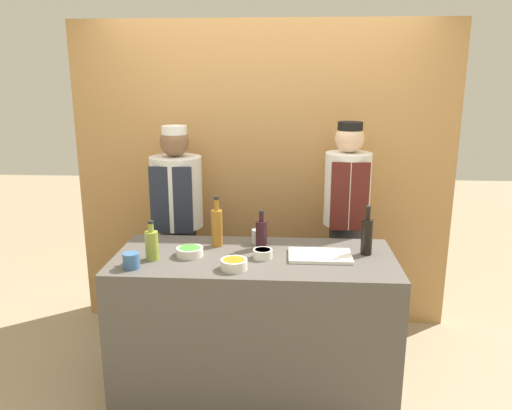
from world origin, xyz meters
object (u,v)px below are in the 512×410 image
Objects in this scene: bottle_oil at (152,244)px; sauce_bowl_green at (190,251)px; sauce_bowl_orange at (234,264)px; cutting_board at (320,256)px; bottle_amber at (217,227)px; cup_blue at (131,261)px; bottle_soy at (367,236)px; cup_steel at (258,236)px; sauce_bowl_red at (263,253)px; chef_left at (178,227)px; bottle_wine at (261,234)px; chef_right at (346,226)px.

sauce_bowl_green is at bearing 18.89° from bottle_oil.
sauce_bowl_orange reaches higher than cutting_board.
cup_blue is at bearing -136.31° from bottle_amber.
cup_steel is at bearing 166.17° from bottle_soy.
sauce_bowl_red is 1.22× the size of cup_blue.
cup_steel is at bearing -36.73° from chef_left.
sauce_bowl_red and sauce_bowl_green have the same top height.
sauce_bowl_orange is 0.58m from cup_blue.
cutting_board is 1.10m from cup_blue.
sauce_bowl_green is 0.78m from chef_left.
cup_blue is at bearing -178.13° from sauce_bowl_orange.
sauce_bowl_orange is 0.40m from bottle_wine.
bottle_amber is 0.20× the size of chef_left.
bottle_wine reaches higher than sauce_bowl_green.
cup_steel reaches higher than sauce_bowl_red.
bottle_soy is (0.93, -0.10, -0.01)m from bottle_amber.
chef_left reaches higher than bottle_wine.
chef_left is 0.98× the size of chef_right.
bottle_oil is at bearing -142.31° from bottle_amber.
bottle_wine is (0.42, 0.17, 0.07)m from sauce_bowl_green.
bottle_soy reaches higher than cutting_board.
chef_left reaches higher than cup_steel.
bottle_amber is at bearing 54.97° from sauce_bowl_green.
chef_left is at bearing -180.00° from chef_right.
bottle_amber reaches higher than cutting_board.
cutting_board is (0.49, 0.22, -0.02)m from sauce_bowl_orange.
cup_blue is (-0.29, -0.21, 0.01)m from sauce_bowl_green.
bottle_soy is 0.69m from cup_steel.
sauce_bowl_green is 1.73× the size of cup_steel.
chef_right reaches higher than bottle_oil.
cup_blue reaches higher than cutting_board.
bottle_amber reaches higher than sauce_bowl_green.
sauce_bowl_red is at bearing -175.26° from cutting_board.
sauce_bowl_red is 0.49× the size of bottle_oil.
sauce_bowl_orange is at bearing -13.82° from bottle_oil.
sauce_bowl_orange is 0.09× the size of chef_right.
sauce_bowl_orange is at bearing -69.04° from bottle_amber.
cup_blue is at bearing -167.64° from cutting_board.
bottle_soy is (0.28, 0.08, 0.11)m from cutting_board.
cutting_board is at bearing -164.62° from bottle_soy.
cup_steel is at bearing 28.93° from bottle_oil.
cup_blue is at bearing -143.80° from sauce_bowl_green.
cutting_board is 1.15× the size of bottle_amber.
chef_right is at bearing 31.65° from bottle_amber.
sauce_bowl_red is 0.76m from cup_blue.
cup_blue is (-0.58, -0.02, 0.01)m from sauce_bowl_orange.
chef_right is (-0.05, 0.64, -0.13)m from bottle_soy.
sauce_bowl_red is 1.01m from chef_left.
bottle_wine is 0.83m from chef_right.
bottle_soy is (1.28, 0.17, 0.03)m from bottle_oil.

